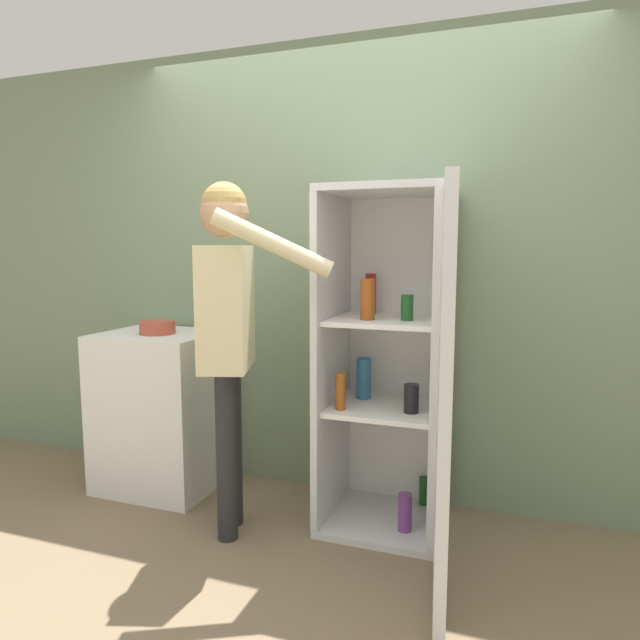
# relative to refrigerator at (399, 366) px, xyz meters

# --- Properties ---
(ground_plane) EXTENTS (12.00, 12.00, 0.00)m
(ground_plane) POSITION_rel_refrigerator_xyz_m (-0.37, -0.55, -0.85)
(ground_plane) COLOR #7A664C
(wall_back) EXTENTS (7.00, 0.06, 2.55)m
(wall_back) POSITION_rel_refrigerator_xyz_m (-0.37, 0.43, 0.43)
(wall_back) COLOR gray
(wall_back) RESTS_ON ground_plane
(refrigerator) EXTENTS (0.73, 1.17, 1.71)m
(refrigerator) POSITION_rel_refrigerator_xyz_m (0.00, 0.00, 0.00)
(refrigerator) COLOR silver
(refrigerator) RESTS_ON ground_plane
(person) EXTENTS (0.74, 0.49, 1.72)m
(person) POSITION_rel_refrigerator_xyz_m (-0.78, -0.26, 0.27)
(person) COLOR #262628
(person) RESTS_ON ground_plane
(counter) EXTENTS (0.66, 0.56, 0.92)m
(counter) POSITION_rel_refrigerator_xyz_m (-1.44, 0.10, -0.39)
(counter) COLOR white
(counter) RESTS_ON ground_plane
(bowl) EXTENTS (0.20, 0.20, 0.08)m
(bowl) POSITION_rel_refrigerator_xyz_m (-1.42, 0.06, 0.11)
(bowl) COLOR #B24738
(bowl) RESTS_ON counter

